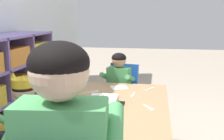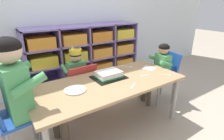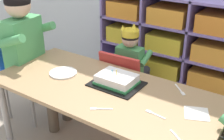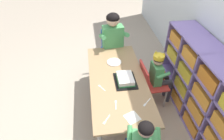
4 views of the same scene
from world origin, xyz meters
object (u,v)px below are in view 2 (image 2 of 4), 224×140
classroom_chair_adult_side (13,116)px  fork_beside_plate_stack (166,75)px  classroom_chair_blue (80,84)px  child_with_crown (75,71)px  adult_helper_seated (25,88)px  birthday_cake_on_tray (109,75)px  paper_plate_stack (75,90)px  activity_table (109,87)px  fork_near_cake_tray (133,86)px  fork_near_child_seat (145,75)px  fork_by_napkin (127,66)px  guest_at_table_side (159,66)px  classroom_chair_guest_side (165,73)px

classroom_chair_adult_side → fork_beside_plate_stack: (1.46, -0.25, 0.09)m
classroom_chair_blue → child_with_crown: 0.17m
adult_helper_seated → birthday_cake_on_tray: size_ratio=3.24×
paper_plate_stack → activity_table: bearing=-1.5°
activity_table → fork_beside_plate_stack: bearing=-18.7°
paper_plate_stack → fork_beside_plate_stack: bearing=-12.5°
adult_helper_seated → fork_near_cake_tray: (0.86, -0.27, -0.12)m
fork_beside_plate_stack → fork_near_cake_tray: bearing=36.0°
fork_near_child_seat → classroom_chair_adult_side: bearing=-178.2°
child_with_crown → adult_helper_seated: (-0.62, -0.52, 0.17)m
birthday_cake_on_tray → child_with_crown: bearing=109.1°
adult_helper_seated → fork_by_napkin: bearing=-87.1°
child_with_crown → classroom_chair_blue: bearing=89.8°
birthday_cake_on_tray → guest_at_table_side: bearing=1.4°
classroom_chair_guest_side → guest_at_table_side: 0.15m
paper_plate_stack → child_with_crown: bearing=67.7°
adult_helper_seated → fork_near_cake_tray: 0.91m
guest_at_table_side → classroom_chair_adult_side: bearing=-75.4°
birthday_cake_on_tray → fork_beside_plate_stack: bearing=-27.8°
classroom_chair_adult_side → classroom_chair_guest_side: bearing=-95.2°
classroom_chair_adult_side → fork_by_napkin: (1.28, 0.20, 0.09)m
activity_table → classroom_chair_adult_side: size_ratio=2.01×
birthday_cake_on_tray → classroom_chair_adult_side: bearing=-177.3°
classroom_chair_guest_side → paper_plate_stack: 1.30m
paper_plate_stack → fork_by_napkin: (0.78, 0.24, -0.00)m
classroom_chair_adult_side → paper_plate_stack: bearing=-100.4°
fork_near_cake_tray → fork_near_child_seat: (0.28, 0.13, 0.00)m
classroom_chair_guest_side → fork_beside_plate_stack: (-0.34, -0.29, 0.15)m
child_with_crown → birthday_cake_on_tray: size_ratio=2.45×
paper_plate_stack → fork_near_cake_tray: paper_plate_stack is taller
fork_by_napkin → fork_near_cake_tray: same height
activity_table → fork_beside_plate_stack: size_ratio=13.55×
birthday_cake_on_tray → fork_beside_plate_stack: (0.55, -0.29, -0.03)m
classroom_chair_adult_side → fork_near_cake_tray: 1.02m
fork_beside_plate_stack → birthday_cake_on_tray: bearing=7.5°
adult_helper_seated → fork_by_napkin: size_ratio=9.53×
activity_table → classroom_chair_blue: classroom_chair_blue is taller
classroom_chair_blue → fork_beside_plate_stack: 1.00m
adult_helper_seated → fork_near_child_seat: bearing=-103.3°
classroom_chair_blue → guest_at_table_side: (0.95, -0.36, 0.15)m
classroom_chair_adult_side → adult_helper_seated: 0.23m
fork_beside_plate_stack → classroom_chair_blue: bearing=-7.9°
classroom_chair_blue → paper_plate_stack: 0.55m
fork_near_cake_tray → fork_beside_plate_stack: size_ratio=1.04×
adult_helper_seated → child_with_crown: bearing=-56.4°
activity_table → birthday_cake_on_tray: birthday_cake_on_tray is taller
classroom_chair_guest_side → fork_by_napkin: classroom_chair_guest_side is taller
fork_near_child_seat → guest_at_table_side: bearing=30.8°
guest_at_table_side → fork_near_cake_tray: bearing=-53.6°
classroom_chair_guest_side → child_with_crown: bearing=-102.5°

